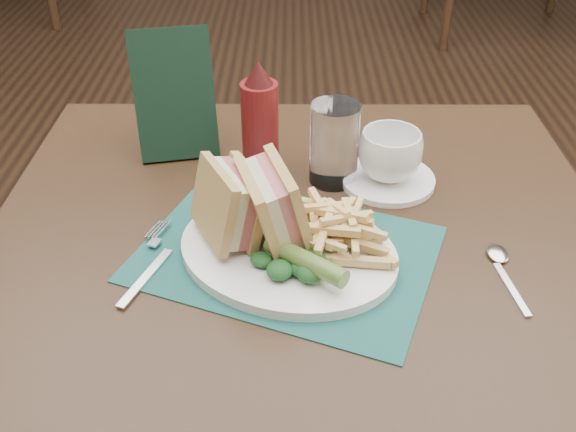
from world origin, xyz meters
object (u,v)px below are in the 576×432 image
object	(u,v)px
sandwich_half_a	(214,207)
check_presenter	(174,95)
table_main	(298,384)
ketchup_bottle	(260,118)
plate	(288,252)
drinking_glass	(334,144)
sandwich_half_b	(259,207)
placemat	(286,253)
saucer	(387,179)
coffee_cup	(390,155)

from	to	relation	value
sandwich_half_a	check_presenter	distance (m)	0.29
table_main	ketchup_bottle	distance (m)	0.49
plate	sandwich_half_a	distance (m)	0.12
sandwich_half_a	drinking_glass	bearing A→B (deg)	20.15
ketchup_bottle	sandwich_half_b	bearing A→B (deg)	-88.03
sandwich_half_a	plate	bearing A→B (deg)	-36.08
sandwich_half_a	drinking_glass	xyz separation A→B (m)	(0.17, 0.18, -0.01)
placemat	sandwich_half_a	xyz separation A→B (m)	(-0.09, 0.01, 0.07)
plate	drinking_glass	xyz separation A→B (m)	(0.07, 0.20, 0.06)
saucer	check_presenter	xyz separation A→B (m)	(-0.34, 0.10, 0.10)
saucer	check_presenter	distance (m)	0.37
sandwich_half_b	ketchup_bottle	size ratio (longest dim) A/B	0.63
sandwich_half_a	ketchup_bottle	world-z (taller)	ketchup_bottle
placemat	check_presenter	distance (m)	0.35
ketchup_bottle	coffee_cup	bearing A→B (deg)	-10.88
ketchup_bottle	sandwich_half_a	bearing A→B (deg)	-103.65
plate	coffee_cup	distance (m)	0.25
sandwich_half_a	sandwich_half_b	distance (m)	0.06
plate	sandwich_half_b	distance (m)	0.08
table_main	sandwich_half_b	bearing A→B (deg)	-124.57
check_presenter	placemat	bearing A→B (deg)	-68.66
table_main	drinking_glass	distance (m)	0.46
drinking_glass	ketchup_bottle	bearing A→B (deg)	164.65
sandwich_half_a	table_main	bearing A→B (deg)	6.77
table_main	sandwich_half_a	distance (m)	0.47
placemat	drinking_glass	bearing A→B (deg)	68.93
table_main	drinking_glass	xyz separation A→B (m)	(0.05, 0.10, 0.44)
saucer	ketchup_bottle	size ratio (longest dim) A/B	0.81
saucer	drinking_glass	world-z (taller)	drinking_glass
sandwich_half_a	coffee_cup	world-z (taller)	sandwich_half_a
coffee_cup	ketchup_bottle	world-z (taller)	ketchup_bottle
placemat	saucer	world-z (taller)	saucer
placemat	drinking_glass	xyz separation A→B (m)	(0.07, 0.19, 0.06)
drinking_glass	plate	bearing A→B (deg)	-109.84
coffee_cup	drinking_glass	world-z (taller)	drinking_glass
saucer	coffee_cup	world-z (taller)	coffee_cup
plate	sandwich_half_a	bearing A→B (deg)	-165.07
coffee_cup	ketchup_bottle	distance (m)	0.21
placemat	check_presenter	size ratio (longest dim) A/B	1.82
table_main	saucer	world-z (taller)	saucer
plate	check_presenter	distance (m)	0.36
table_main	ketchup_bottle	world-z (taller)	ketchup_bottle
placemat	drinking_glass	size ratio (longest dim) A/B	2.98
table_main	check_presenter	bearing A→B (deg)	136.10
plate	coffee_cup	world-z (taller)	coffee_cup
drinking_glass	table_main	bearing A→B (deg)	-116.99
sandwich_half_b	coffee_cup	size ratio (longest dim) A/B	1.18
drinking_glass	ketchup_bottle	distance (m)	0.12
plate	sandwich_half_b	world-z (taller)	sandwich_half_b
coffee_cup	sandwich_half_b	bearing A→B (deg)	-137.68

